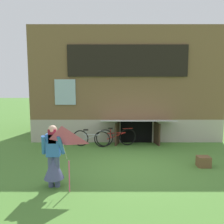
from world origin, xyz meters
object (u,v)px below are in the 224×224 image
bicycle_silver (92,138)px  wooden_crate (205,162)px  bicycle_red (117,137)px  person (55,161)px  kite (63,142)px

bicycle_silver → wooden_crate: bicycle_silver is taller
bicycle_red → wooden_crate: size_ratio=4.21×
wooden_crate → person: bearing=-161.6°
person → wooden_crate: person is taller
kite → bicycle_silver: (0.30, 4.34, -0.97)m
kite → bicycle_red: (1.35, 4.46, -0.94)m
person → bicycle_red: 4.33m
person → kite: (0.34, -0.48, 0.64)m
person → bicycle_red: person is taller
kite → bicycle_red: bearing=73.2°
wooden_crate → bicycle_red: bearing=137.8°
kite → bicycle_silver: 4.46m
person → bicycle_red: size_ratio=0.96×
bicycle_red → bicycle_silver: bearing=175.0°
bicycle_red → bicycle_silver: 1.05m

